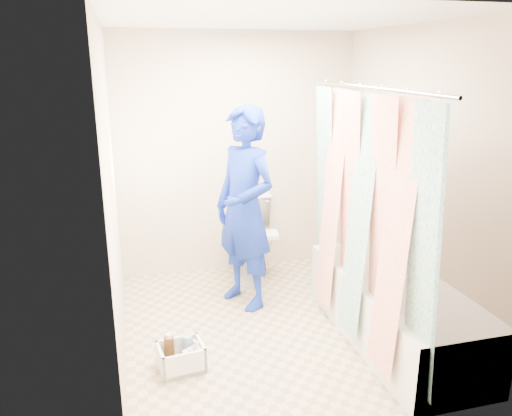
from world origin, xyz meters
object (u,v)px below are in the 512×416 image
object	(u,v)px
bathtub	(394,308)
toilet	(252,237)
cleaning_caddy	(183,357)
plumber	(245,209)

from	to	relation	value
bathtub	toilet	distance (m)	1.68
bathtub	cleaning_caddy	bearing A→B (deg)	179.00
bathtub	cleaning_caddy	world-z (taller)	bathtub
toilet	cleaning_caddy	bearing A→B (deg)	-111.08
plumber	cleaning_caddy	distance (m)	1.37
bathtub	cleaning_caddy	size ratio (longest dim) A/B	5.09
cleaning_caddy	toilet	bearing A→B (deg)	51.52
cleaning_caddy	bathtub	bearing A→B (deg)	-8.18
bathtub	plumber	xyz separation A→B (m)	(-0.98, 0.91, 0.62)
toilet	plumber	distance (m)	0.79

